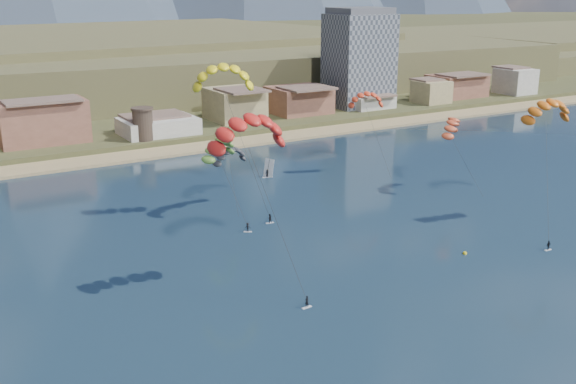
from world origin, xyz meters
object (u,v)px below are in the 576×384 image
Objects in this scene: kitesurfer_red at (248,126)px; windsurfer at (268,172)px; watchtower at (143,124)px; kitesurfer_orange at (548,107)px; apartment_tower at (359,58)px; kitesurfer_yellow at (223,73)px; kitesurfer_green at (219,146)px; buoy at (465,253)px.

kitesurfer_red is 61.12m from windsurfer.
watchtower reaches higher than windsurfer.
kitesurfer_orange is at bearing -1.54° from kitesurfer_red.
apartment_tower reaches higher than kitesurfer_yellow.
apartment_tower reaches higher than kitesurfer_green.
watchtower reaches higher than buoy.
kitesurfer_green is (-85.73, -72.53, -4.94)m from apartment_tower.
kitesurfer_yellow is at bearing -139.05° from apartment_tower.
buoy is at bearing -79.19° from watchtower.
buoy is at bearing -58.00° from kitesurfer_yellow.
apartment_tower is at bearing 70.11° from kitesurfer_orange.
kitesurfer_yellow reaches higher than kitesurfer_red.
kitesurfer_orange is (46.63, -32.31, -5.40)m from kitesurfer_yellow.
kitesurfer_yellow is 1.68× the size of kitesurfer_green.
kitesurfer_orange is at bearing -109.89° from apartment_tower.
windsurfer is at bearing -71.78° from watchtower.
kitesurfer_yellow reaches higher than kitesurfer_orange.
watchtower is 12.31× the size of buoy.
windsurfer is at bearing 40.30° from kitesurfer_green.
buoy is (18.61, -97.49, -6.25)m from watchtower.
apartment_tower is 1.27× the size of kitesurfer_orange.
kitesurfer_red is (-16.25, -90.49, 16.77)m from watchtower.
windsurfer is (13.81, -41.96, -5.06)m from watchtower.
apartment_tower is 128.50m from buoy.
watchtower is at bearing 84.41° from kitesurfer_green.
kitesurfer_red is 1.05× the size of kitesurfer_orange.
windsurfer is (18.79, 17.77, -24.81)m from kitesurfer_yellow.
watchtower is 0.30× the size of kitesurfer_yellow.
kitesurfer_green is 28.11m from windsurfer.
kitesurfer_red is at bearing 178.46° from kitesurfer_orange.
apartment_tower is at bearing 40.95° from kitesurfer_yellow.
watchtower is at bearing -170.07° from apartment_tower.
watchtower is at bearing 79.82° from kitesurfer_red.
apartment_tower is 112.82m from kitesurfer_yellow.
kitesurfer_green is at bearing 71.77° from kitesurfer_red.
kitesurfer_orange is at bearing -35.28° from kitesurfer_green.
kitesurfer_red is 32.89m from kitesurfer_yellow.
kitesurfer_orange is 1.46× the size of kitesurfer_green.
apartment_tower is 7.79× the size of windsurfer.
kitesurfer_red reaches higher than watchtower.
kitesurfer_yellow is 56.98m from kitesurfer_orange.
apartment_tower is 112.40m from kitesurfer_green.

